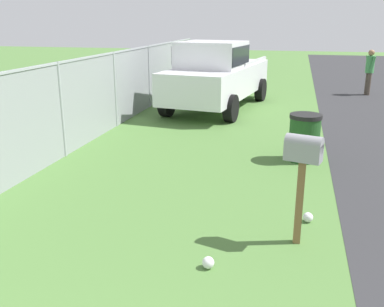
{
  "coord_description": "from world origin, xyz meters",
  "views": [
    {
      "loc": [
        -0.32,
        -1.29,
        2.74
      ],
      "look_at": [
        4.8,
        -0.07,
        1.11
      ],
      "focal_mm": 40.91,
      "sensor_mm": 36.0,
      "label": 1
    }
  ],
  "objects_px": {
    "pickup_truck": "(216,74)",
    "pedestrian": "(370,69)",
    "mailbox": "(303,159)",
    "trash_bin": "(304,137)"
  },
  "relations": [
    {
      "from": "mailbox",
      "to": "pickup_truck",
      "type": "xyz_separation_m",
      "value": [
        8.25,
        2.57,
        -0.01
      ]
    },
    {
      "from": "pickup_truck",
      "to": "pedestrian",
      "type": "height_order",
      "value": "pickup_truck"
    },
    {
      "from": "pickup_truck",
      "to": "pedestrian",
      "type": "xyz_separation_m",
      "value": [
        3.9,
        -5.01,
        -0.15
      ]
    },
    {
      "from": "mailbox",
      "to": "trash_bin",
      "type": "height_order",
      "value": "mailbox"
    },
    {
      "from": "pickup_truck",
      "to": "trash_bin",
      "type": "bearing_deg",
      "value": 37.58
    },
    {
      "from": "pickup_truck",
      "to": "trash_bin",
      "type": "relative_size",
      "value": 5.88
    },
    {
      "from": "trash_bin",
      "to": "pedestrian",
      "type": "distance_m",
      "value": 8.98
    },
    {
      "from": "trash_bin",
      "to": "pickup_truck",
      "type": "bearing_deg",
      "value": 29.2
    },
    {
      "from": "mailbox",
      "to": "pedestrian",
      "type": "distance_m",
      "value": 12.39
    },
    {
      "from": "mailbox",
      "to": "pedestrian",
      "type": "relative_size",
      "value": 0.86
    }
  ]
}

